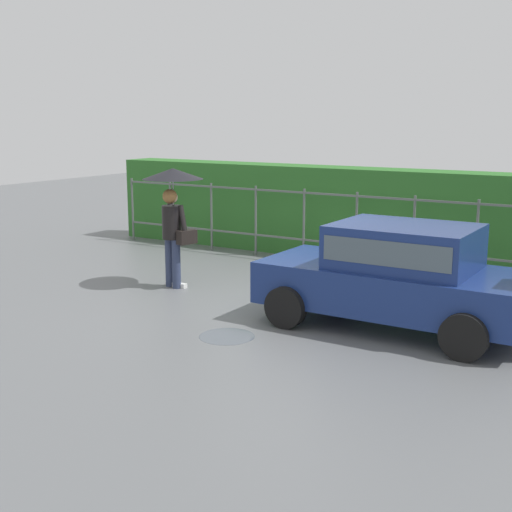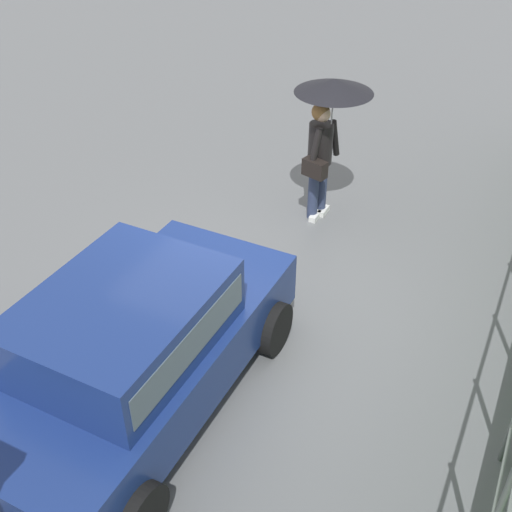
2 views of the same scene
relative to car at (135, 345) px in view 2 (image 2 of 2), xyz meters
The scene contains 4 objects.
ground_plane 2.17m from the car, behind, with size 40.00×40.00×0.00m, color slate.
car is the anchor object (origin of this frame).
pedestrian 4.24m from the car, behind, with size 1.05×1.05×2.07m.
puddle_near 2.53m from the car, 138.37° to the right, with size 0.77×0.77×0.00m, color #4C545B.
Camera 2 is at (5.31, 2.71, 4.90)m, focal length 43.85 mm.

